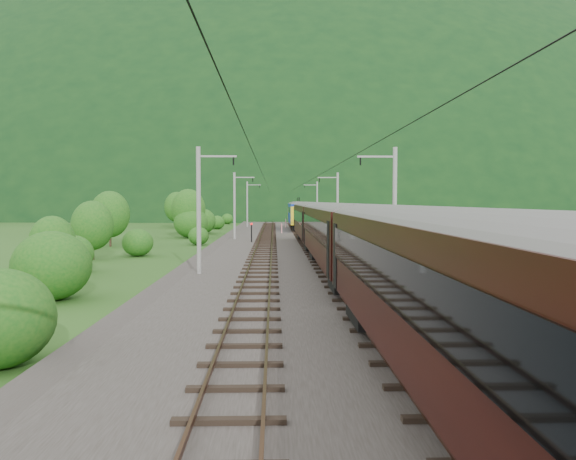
{
  "coord_description": "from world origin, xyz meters",
  "views": [
    {
      "loc": [
        -1.46,
        -35.42,
        4.92
      ],
      "look_at": [
        -0.35,
        8.86,
        2.6
      ],
      "focal_mm": 35.0,
      "sensor_mm": 36.0,
      "label": 1
    }
  ],
  "objects": [
    {
      "name": "railbed",
      "position": [
        0.0,
        10.0,
        0.15
      ],
      "size": [
        14.0,
        220.0,
        0.3
      ],
      "primitive_type": "cube",
      "color": "#38332D",
      "rests_on": "ground"
    },
    {
      "name": "hazard_post_far",
      "position": [
        0.59,
        61.58,
        1.04
      ],
      "size": [
        0.16,
        0.16,
        1.47
      ],
      "primitive_type": "cylinder",
      "color": "red",
      "rests_on": "railbed"
    },
    {
      "name": "mountain_main",
      "position": [
        0.0,
        260.0,
        0.0
      ],
      "size": [
        504.0,
        360.0,
        244.0
      ],
      "primitive_type": "ellipsoid",
      "color": "black",
      "rests_on": "ground"
    },
    {
      "name": "overhead_wires",
      "position": [
        0.0,
        10.0,
        7.1
      ],
      "size": [
        4.83,
        198.0,
        0.03
      ],
      "color": "black",
      "rests_on": "ground"
    },
    {
      "name": "track_left",
      "position": [
        -2.4,
        10.0,
        0.37
      ],
      "size": [
        2.4,
        220.0,
        0.27
      ],
      "color": "#502F22",
      "rests_on": "railbed"
    },
    {
      "name": "track_right",
      "position": [
        2.4,
        10.0,
        0.37
      ],
      "size": [
        2.4,
        220.0,
        0.27
      ],
      "color": "#502F22",
      "rests_on": "railbed"
    },
    {
      "name": "ground",
      "position": [
        0.0,
        0.0,
        0.0
      ],
      "size": [
        600.0,
        600.0,
        0.0
      ],
      "primitive_type": "plane",
      "color": "#224A17",
      "rests_on": "ground"
    },
    {
      "name": "vegetation_right",
      "position": [
        11.47,
        -6.77,
        1.3
      ],
      "size": [
        6.23,
        88.32,
        2.83
      ],
      "color": "#175516",
      "rests_on": "ground"
    },
    {
      "name": "mountain_ridge",
      "position": [
        -120.0,
        300.0,
        0.0
      ],
      "size": [
        336.0,
        280.0,
        132.0
      ],
      "primitive_type": "ellipsoid",
      "color": "black",
      "rests_on": "ground"
    },
    {
      "name": "catenary_right",
      "position": [
        6.12,
        32.0,
        4.5
      ],
      "size": [
        2.54,
        192.28,
        8.0
      ],
      "color": "gray",
      "rests_on": "railbed"
    },
    {
      "name": "vegetation_left",
      "position": [
        -14.53,
        26.64,
        2.6
      ],
      "size": [
        13.19,
        146.05,
        6.51
      ],
      "color": "#175516",
      "rests_on": "ground"
    },
    {
      "name": "signal",
      "position": [
        -3.97,
        27.08,
        1.56
      ],
      "size": [
        0.24,
        0.24,
        2.14
      ],
      "color": "black",
      "rests_on": "railbed"
    },
    {
      "name": "hazard_post_near",
      "position": [
        -0.37,
        44.41,
        0.98
      ],
      "size": [
        0.15,
        0.15,
        1.37
      ],
      "primitive_type": "cylinder",
      "color": "red",
      "rests_on": "railbed"
    },
    {
      "name": "train",
      "position": [
        2.4,
        -12.19,
        3.52
      ],
      "size": [
        2.97,
        141.72,
        5.16
      ],
      "color": "black",
      "rests_on": "ground"
    },
    {
      "name": "catenary_left",
      "position": [
        -6.12,
        32.0,
        4.5
      ],
      "size": [
        2.54,
        192.28,
        8.0
      ],
      "color": "gray",
      "rests_on": "railbed"
    }
  ]
}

